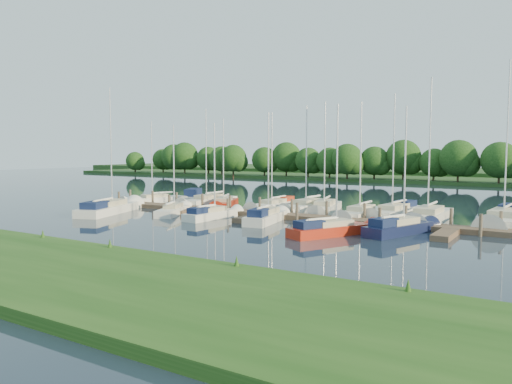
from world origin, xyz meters
The scene contains 24 objects.
ground centered at (0.00, 0.00, 0.00)m, with size 260.00×260.00×0.00m, color #17232E.
near_bank centered at (0.00, -16.00, 0.25)m, with size 90.00×10.00×0.50m, color #1C4413.
dock centered at (0.00, 7.31, 0.20)m, with size 40.00×6.00×0.40m.
mooring_pilings centered at (0.00, 8.43, 0.60)m, with size 38.24×2.84×2.00m.
far_shore centered at (0.00, 75.00, 0.30)m, with size 180.00×30.00×0.60m, color #1F4018.
distant_hill centered at (0.00, 100.00, 0.70)m, with size 220.00×40.00×1.40m, color #2B4C21.
treeline centered at (2.87, 62.15, 4.14)m, with size 144.85×10.14×8.29m.
sailboat_n_0 centered at (-17.53, 11.59, 0.27)m, with size 3.62×7.67×9.70m.
motorboat centered at (-14.26, 14.61, 0.39)m, with size 3.70×6.13×1.96m.
sailboat_n_2 centered at (-10.84, 13.12, 0.28)m, with size 2.33×8.60×10.97m.
sailboat_n_3 centered at (-8.01, 12.23, 0.27)m, with size 4.32×7.47×9.72m.
sailboat_n_4 centered at (-2.66, 13.58, 0.31)m, with size 2.03×8.07×10.26m.
sailboat_n_5 centered at (1.07, 13.84, 0.28)m, with size 2.42×8.46×10.84m.
sailboat_n_6 centered at (2.99, 13.75, 0.28)m, with size 3.73×8.76×11.12m.
sailboat_n_7 centered at (7.42, 11.73, 0.28)m, with size 2.12×8.36×10.70m.
sailboat_n_8 centered at (9.68, 14.29, 0.33)m, with size 3.02×9.11×11.47m.
sailboat_n_9 centered at (13.12, 12.53, 0.28)m, with size 2.41×9.83×12.53m.
sailboat_n_10 centered at (18.82, 14.06, 0.34)m, with size 3.32×10.89×13.67m.
sailboat_s_0 centered at (-14.29, 2.13, 0.34)m, with size 4.97×9.79×12.48m.
sailboat_s_1 centered at (-8.37, 4.59, 0.27)m, with size 3.76×6.68×8.78m.
sailboat_s_2 centered at (-3.51, 4.15, 0.32)m, with size 1.91×6.83×8.83m.
sailboat_s_3 centered at (1.70, 4.83, 0.34)m, with size 2.89×7.45×9.64m.
sailboat_s_4 centered at (8.96, 1.71, 0.32)m, with size 4.54×7.26×9.65m.
sailboat_s_5 centered at (12.91, 4.84, 0.34)m, with size 3.68×7.38×9.64m.
Camera 1 is at (23.00, -30.83, 5.97)m, focal length 35.00 mm.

